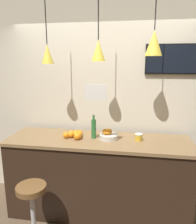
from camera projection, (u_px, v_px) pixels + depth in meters
name	position (u px, v px, depth m)	size (l,w,h in m)	color
back_wall	(103.00, 101.00, 3.10)	(8.00, 0.06, 2.90)	beige
service_counter	(98.00, 176.00, 2.86)	(2.31, 0.70, 1.04)	black
bar_stool	(33.00, 210.00, 2.37)	(0.44, 0.44, 0.70)	#B7B7BC
fruit_bowl	(108.00, 135.00, 2.75)	(0.24, 0.24, 0.14)	beige
orange_pile	(75.00, 135.00, 2.79)	(0.25, 0.25, 0.09)	orange
juice_bottle	(94.00, 128.00, 2.76)	(0.06, 0.06, 0.30)	#286B33
spread_jar	(139.00, 137.00, 2.69)	(0.09, 0.09, 0.09)	gold
pendant_lamp_left	(47.00, 54.00, 2.64)	(0.15, 0.15, 0.84)	black
pendant_lamp_middle	(98.00, 50.00, 2.53)	(0.17, 0.17, 0.81)	black
pendant_lamp_right	(154.00, 43.00, 2.42)	(0.19, 0.19, 0.75)	black
mounted_tv	(176.00, 59.00, 2.77)	(0.78, 0.04, 0.38)	black
hanging_menu_board	(95.00, 92.00, 2.35)	(0.24, 0.01, 0.17)	white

